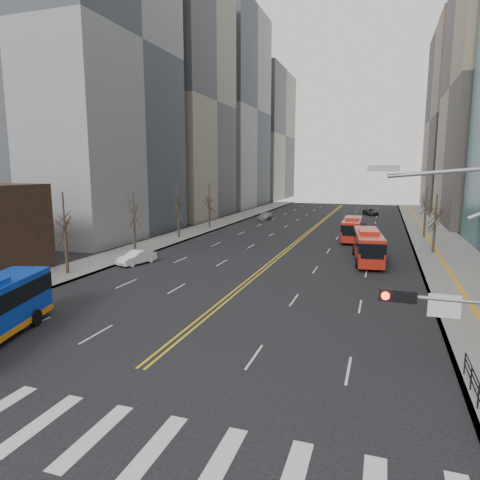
% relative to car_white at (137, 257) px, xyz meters
% --- Properties ---
extents(ground, '(220.00, 220.00, 0.00)m').
position_rel_car_white_xyz_m(ground, '(12.50, -24.80, -0.69)').
color(ground, black).
extents(sidewalk_right, '(7.00, 130.00, 0.15)m').
position_rel_car_white_xyz_m(sidewalk_right, '(30.00, 20.20, -0.62)').
color(sidewalk_right, gray).
rests_on(sidewalk_right, ground).
extents(sidewalk_left, '(5.00, 130.00, 0.15)m').
position_rel_car_white_xyz_m(sidewalk_left, '(-4.00, 20.20, -0.62)').
color(sidewalk_left, gray).
rests_on(sidewalk_left, ground).
extents(crosswalk, '(26.70, 4.00, 0.01)m').
position_rel_car_white_xyz_m(crosswalk, '(12.50, -24.80, -0.68)').
color(crosswalk, silver).
rests_on(crosswalk, ground).
extents(centerline, '(0.55, 100.00, 0.01)m').
position_rel_car_white_xyz_m(centerline, '(12.50, 30.20, -0.68)').
color(centerline, gold).
rests_on(centerline, ground).
extents(office_towers, '(83.00, 134.00, 58.00)m').
position_rel_car_white_xyz_m(office_towers, '(12.62, 43.70, 23.23)').
color(office_towers, gray).
rests_on(office_towers, ground).
extents(pedestrian_railing, '(0.06, 6.06, 1.02)m').
position_rel_car_white_xyz_m(pedestrian_railing, '(26.80, -18.80, 0.13)').
color(pedestrian_railing, black).
rests_on(pedestrian_railing, sidewalk_right).
extents(street_trees, '(35.20, 47.20, 7.60)m').
position_rel_car_white_xyz_m(street_trees, '(5.32, 9.75, 4.18)').
color(street_trees, black).
rests_on(street_trees, ground).
extents(red_bus_near, '(3.55, 10.63, 3.33)m').
position_rel_car_white_xyz_m(red_bus_near, '(21.69, 8.49, 1.16)').
color(red_bus_near, '#B22113').
rests_on(red_bus_near, ground).
extents(red_bus_far, '(2.66, 9.79, 3.13)m').
position_rel_car_white_xyz_m(red_bus_far, '(19.17, 22.01, 1.06)').
color(red_bus_far, '#B22113').
rests_on(red_bus_far, ground).
extents(car_white, '(2.56, 4.43, 1.38)m').
position_rel_car_white_xyz_m(car_white, '(0.00, 0.00, 0.00)').
color(car_white, white).
rests_on(car_white, ground).
extents(car_dark_mid, '(1.48, 3.66, 1.25)m').
position_rel_car_white_xyz_m(car_dark_mid, '(19.86, 32.96, -0.07)').
color(car_dark_mid, black).
rests_on(car_dark_mid, ground).
extents(car_silver, '(2.10, 4.78, 1.37)m').
position_rel_car_white_xyz_m(car_silver, '(2.01, 41.02, -0.01)').
color(car_silver, gray).
rests_on(car_silver, ground).
extents(car_dark_far, '(3.65, 5.14, 1.30)m').
position_rel_car_white_xyz_m(car_dark_far, '(20.59, 56.35, -0.04)').
color(car_dark_far, black).
rests_on(car_dark_far, ground).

